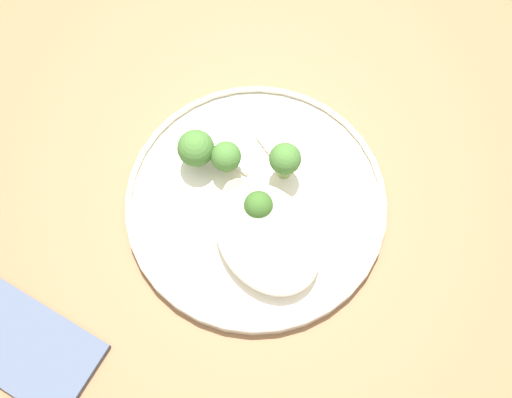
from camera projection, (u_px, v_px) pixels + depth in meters
ground at (243, 342)px, 1.40m from camera, size 6.00×6.00×0.00m
wooden_dining_table at (232, 263)px, 0.78m from camera, size 1.40×1.00×0.74m
dinner_plate at (256, 203)px, 0.72m from camera, size 0.29×0.29×0.02m
noodle_bed at (267, 238)px, 0.68m from camera, size 0.13×0.10×0.03m
seared_scallop_right_edge at (289, 239)px, 0.69m from camera, size 0.03×0.03×0.02m
seared_scallop_large_seared at (270, 239)px, 0.69m from camera, size 0.03×0.03×0.02m
seared_scallop_center_golden at (238, 194)px, 0.71m from camera, size 0.03×0.03×0.01m
seared_scallop_tiny_bay at (290, 219)px, 0.70m from camera, size 0.03×0.03×0.02m
seared_scallop_tilted_round at (245, 221)px, 0.70m from camera, size 0.03×0.03×0.01m
seared_scallop_half_hidden at (259, 264)px, 0.68m from camera, size 0.04×0.04×0.02m
broccoli_floret_small_sprig at (196, 148)px, 0.70m from camera, size 0.04×0.04×0.05m
broccoli_floret_beside_noodles at (285, 160)px, 0.69m from camera, size 0.04×0.04×0.06m
broccoli_floret_center_pile at (258, 206)px, 0.68m from camera, size 0.03×0.03×0.05m
broccoli_floret_near_rim at (226, 157)px, 0.70m from camera, size 0.03×0.03×0.05m
onion_sliver_pale_crescent at (252, 199)px, 0.71m from camera, size 0.05×0.01×0.00m
onion_sliver_curled_piece at (231, 165)px, 0.73m from camera, size 0.04×0.03×0.00m
onion_sliver_short_strip at (269, 151)px, 0.73m from camera, size 0.05×0.01×0.00m
folded_napkin at (26, 347)px, 0.67m from camera, size 0.17×0.15×0.01m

